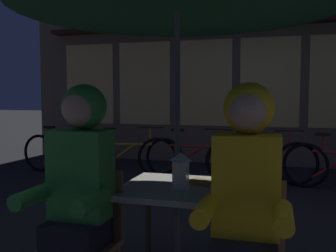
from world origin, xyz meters
The scene contains 11 objects.
cafe_table centered at (0.00, 0.00, 0.64)m, with size 0.72×0.72×0.74m.
lantern centered at (0.04, -0.05, 0.86)m, with size 0.11×0.11×0.23m.
chair_left centered at (-0.48, -0.37, 0.49)m, with size 0.40×0.40×0.87m.
person_left_hooded centered at (-0.48, -0.43, 0.85)m, with size 0.45×0.56×1.40m.
person_right_hooded centered at (0.48, -0.43, 0.85)m, with size 0.45×0.56×1.40m.
shopfront_building centered at (0.48, 5.39, 3.09)m, with size 10.00×0.93×6.20m.
bicycle_nearest centered at (-2.92, 3.38, 0.35)m, with size 1.68×0.17×0.84m.
bicycle_second centered at (-1.76, 3.42, 0.35)m, with size 1.66×0.38×0.84m.
bicycle_third centered at (-0.63, 3.46, 0.35)m, with size 1.68×0.21×0.84m.
bicycle_fourth centered at (0.42, 3.43, 0.35)m, with size 1.66×0.38×0.84m.
book centered at (0.16, 0.09, 0.75)m, with size 0.20×0.14×0.02m, color olive.
Camera 1 is at (0.62, -2.37, 1.32)m, focal length 40.52 mm.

